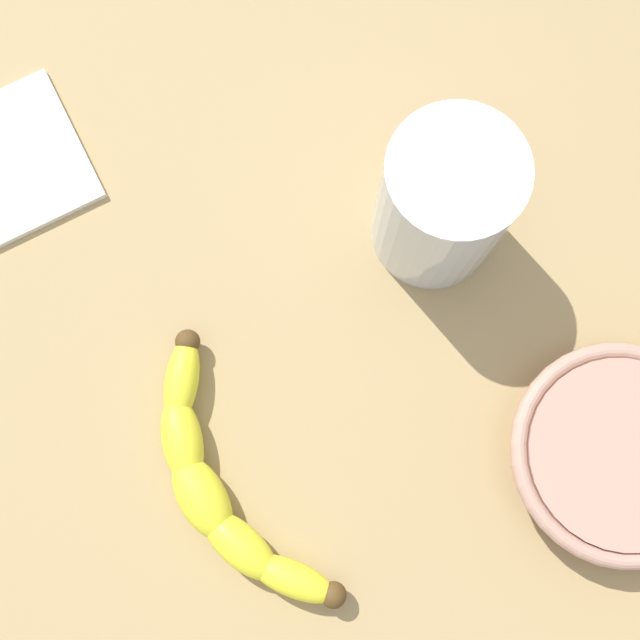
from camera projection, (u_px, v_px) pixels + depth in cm
name	position (u px, v px, depth cm)	size (l,w,h in cm)	color
wooden_tabletop	(317.00, 436.00, 58.69)	(120.00, 120.00, 3.00)	tan
banana	(218.00, 488.00, 54.83)	(20.99, 12.19, 3.39)	yellow
smoothie_glass	(443.00, 204.00, 54.09)	(9.34, 9.34, 12.76)	silver
ceramic_bowl	(618.00, 454.00, 54.79)	(15.74, 15.74, 3.64)	tan
folded_napkin	(9.00, 163.00, 60.94)	(12.00, 11.50, 0.60)	white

